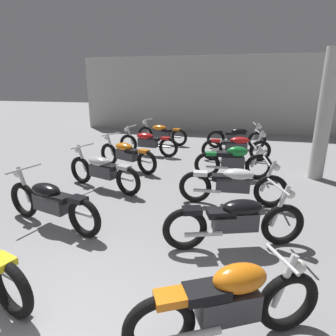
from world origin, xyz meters
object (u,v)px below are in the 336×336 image
Objects in this scene: motorcycle_right_row_0 at (229,303)px; motorcycle_right_row_1 at (236,220)px; motorcycle_right_row_2 at (233,184)px; motorcycle_right_row_3 at (233,161)px; motorcycle_right_row_5 at (237,137)px; motorcycle_left_row_3 at (126,154)px; motorcycle_left_row_5 at (162,133)px; motorcycle_left_row_2 at (102,170)px; motorcycle_left_row_1 at (51,202)px; motorcycle_left_row_4 at (147,142)px; support_pillar at (325,116)px; motorcycle_right_row_4 at (237,147)px.

motorcycle_right_row_1 reaches higher than motorcycle_right_row_0.
motorcycle_right_row_0 is at bearing -88.88° from motorcycle_right_row_2.
motorcycle_right_row_5 is at bearing 89.67° from motorcycle_right_row_3.
motorcycle_left_row_3 is 0.94× the size of motorcycle_right_row_2.
motorcycle_left_row_5 and motorcycle_right_row_2 have the same top height.
motorcycle_right_row_0 is (3.03, -3.47, 0.01)m from motorcycle_left_row_2.
motorcycle_left_row_1 reaches higher than motorcycle_right_row_0.
motorcycle_left_row_4 is 7.39m from motorcycle_right_row_0.
support_pillar is at bearing 47.57° from motorcycle_right_row_2.
motorcycle_left_row_4 reaches higher than motorcycle_right_row_0.
support_pillar is 5.26m from motorcycle_left_row_4.
motorcycle_right_row_0 is 0.86× the size of motorcycle_right_row_1.
motorcycle_left_row_4 is 1.00× the size of motorcycle_right_row_2.
motorcycle_right_row_2 is at bearing -3.28° from motorcycle_left_row_2.
motorcycle_left_row_4 is 4.53m from motorcycle_right_row_2.
motorcycle_left_row_1 is 0.98× the size of motorcycle_right_row_5.
motorcycle_right_row_1 and motorcycle_right_row_5 have the same top height.
support_pillar is 1.79× the size of motorcycle_right_row_0.
support_pillar is at bearing -54.94° from motorcycle_right_row_5.
motorcycle_left_row_5 is at bearing 109.41° from motorcycle_right_row_0.
motorcycle_left_row_3 is at bearing -90.74° from motorcycle_left_row_5.
motorcycle_right_row_2 is 5.21m from motorcycle_right_row_5.
motorcycle_left_row_3 is 5.90m from motorcycle_right_row_0.
support_pillar is at bearing -13.59° from motorcycle_left_row_4.
motorcycle_left_row_1 is 3.46m from motorcycle_right_row_0.
motorcycle_right_row_2 is (2.95, -3.44, 0.00)m from motorcycle_left_row_4.
motorcycle_left_row_5 and motorcycle_right_row_1 have the same top height.
motorcycle_left_row_5 is 9.10m from motorcycle_right_row_0.
support_pillar is 1.47× the size of motorcycle_right_row_2.
motorcycle_left_row_1 is 7.50m from motorcycle_right_row_5.
motorcycle_left_row_4 is (0.05, 5.13, 0.00)m from motorcycle_left_row_1.
motorcycle_left_row_2 reaches higher than motorcycle_right_row_3.
support_pillar is at bearing 5.70° from motorcycle_left_row_3.
motorcycle_left_row_2 is (0.03, 1.85, 0.00)m from motorcycle_left_row_1.
support_pillar is at bearing 14.42° from motorcycle_right_row_3.
motorcycle_left_row_1 and motorcycle_left_row_2 have the same top height.
motorcycle_right_row_4 is at bearing 59.91° from motorcycle_left_row_1.
motorcycle_right_row_0 is (3.03, -8.58, 0.01)m from motorcycle_left_row_5.
motorcycle_left_row_1 and motorcycle_left_row_4 have the same top height.
motorcycle_left_row_3 is at bearing 121.39° from motorcycle_right_row_0.
motorcycle_left_row_5 is (0.05, 3.55, 0.00)m from motorcycle_left_row_3.
motorcycle_left_row_2 and motorcycle_left_row_4 have the same top height.
motorcycle_left_row_1 is at bearing -89.84° from motorcycle_left_row_3.
support_pillar is 3.80m from motorcycle_right_row_5.
motorcycle_left_row_1 is 0.99× the size of motorcycle_right_row_4.
motorcycle_right_row_4 is (-0.10, 5.06, 0.00)m from motorcycle_right_row_1.
motorcycle_left_row_2 is 0.97× the size of motorcycle_right_row_2.
motorcycle_right_row_2 reaches higher than motorcycle_right_row_0.
motorcycle_right_row_0 is at bearing -89.32° from motorcycle_right_row_5.
motorcycle_left_row_5 is at bearing 178.47° from motorcycle_right_row_5.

